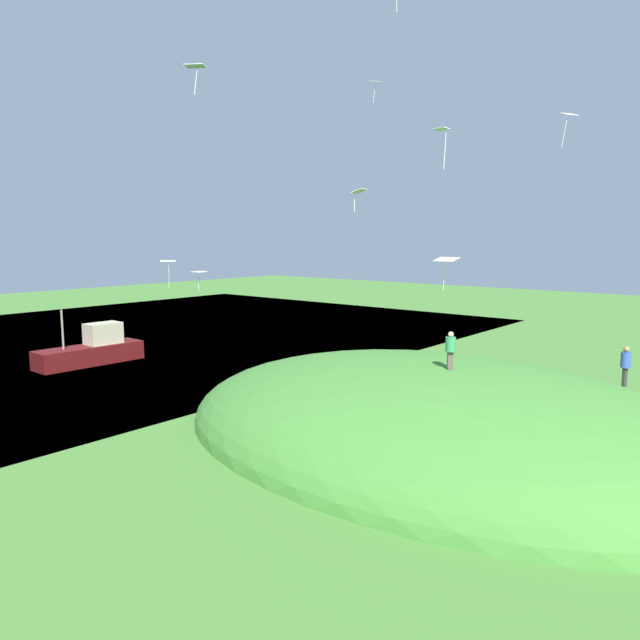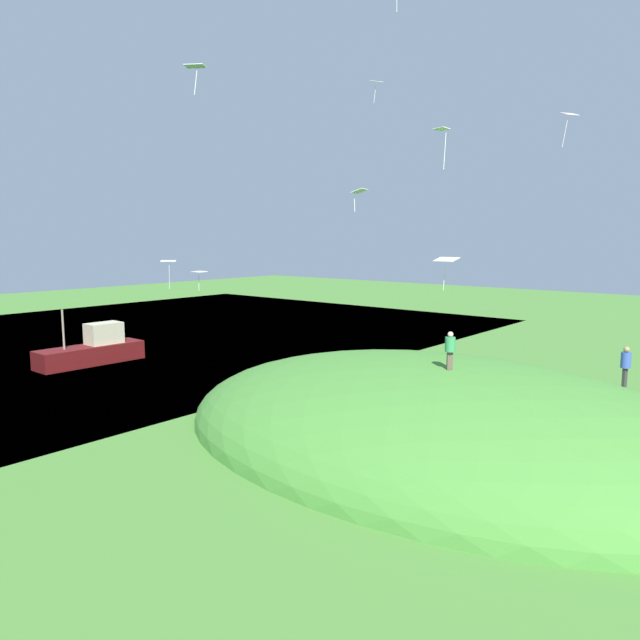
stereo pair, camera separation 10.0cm
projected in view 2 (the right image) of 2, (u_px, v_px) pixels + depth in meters
name	position (u px, v px, depth m)	size (l,w,h in m)	color
ground_plane	(305.00, 396.00, 34.90)	(160.00, 160.00, 0.00)	#457A30
lake_water	(70.00, 346.00, 52.24)	(50.16, 80.00, 0.40)	#3A5F87
grass_hill	(441.00, 439.00, 27.49)	(27.10, 18.50, 7.25)	#438232
boat_on_lake	(93.00, 350.00, 43.86)	(2.31, 7.70, 4.19)	#541111
person_watching_kites	(450.00, 346.00, 25.42)	(0.61, 0.61, 1.64)	brown
person_near_shore	(626.00, 362.00, 26.77)	(0.53, 0.53, 1.85)	#302F2F
kite_1	(195.00, 67.00, 28.82)	(1.17, 1.08, 1.40)	white
kite_2	(199.00, 272.00, 34.81)	(0.93, 0.70, 1.14)	white
kite_3	(569.00, 116.00, 38.15)	(1.14, 1.26, 2.22)	white
kite_4	(446.00, 260.00, 31.04)	(1.20, 0.86, 1.75)	silver
kite_5	(359.00, 192.00, 34.78)	(0.88, 1.13, 1.33)	white
kite_6	(168.00, 262.00, 38.56)	(1.15, 1.18, 1.83)	white
kite_7	(374.00, 82.00, 46.32)	(1.28, 1.43, 1.73)	white
kite_8	(442.00, 133.00, 29.20)	(0.84, 0.69, 2.00)	silver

